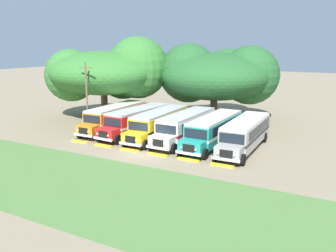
{
  "coord_description": "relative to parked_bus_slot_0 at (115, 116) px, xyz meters",
  "views": [
    {
      "loc": [
        17.14,
        -26.96,
        9.83
      ],
      "look_at": [
        0.0,
        4.65,
        1.6
      ],
      "focal_mm": 38.36,
      "sensor_mm": 36.0,
      "label": 1
    }
  ],
  "objects": [
    {
      "name": "foreground_grass_strip",
      "position": [
        7.87,
        -14.96,
        -1.58
      ],
      "size": [
        80.0,
        11.07,
        0.01
      ],
      "primitive_type": "cube",
      "color": "#4C7538",
      "rests_on": "ground_plane"
    },
    {
      "name": "parked_bus_slot_2",
      "position": [
        6.22,
        -0.52,
        0.0
      ],
      "size": [
        2.9,
        10.87,
        2.82
      ],
      "rotation": [
        0.0,
        0.0,
        -1.55
      ],
      "color": "yellow",
      "rests_on": "ground_plane"
    },
    {
      "name": "curb_wheelstop_4",
      "position": [
        12.48,
        -6.39,
        -1.51
      ],
      "size": [
        2.0,
        0.36,
        0.15
      ],
      "primitive_type": "cube",
      "color": "yellow",
      "rests_on": "ground_plane"
    },
    {
      "name": "secondary_tree",
      "position": [
        -4.89,
        5.46,
        4.57
      ],
      "size": [
        16.13,
        14.69,
        10.84
      ],
      "color": "brown",
      "rests_on": "ground_plane"
    },
    {
      "name": "curb_wheelstop_0",
      "position": [
        0.2,
        -6.39,
        -1.51
      ],
      "size": [
        2.0,
        0.36,
        0.15
      ],
      "primitive_type": "cube",
      "color": "yellow",
      "rests_on": "ground_plane"
    },
    {
      "name": "parked_bus_slot_1",
      "position": [
        3.28,
        -0.24,
        0.0
      ],
      "size": [
        3.3,
        10.93,
        2.82
      ],
      "rotation": [
        0.0,
        0.0,
        -1.64
      ],
      "color": "red",
      "rests_on": "ground_plane"
    },
    {
      "name": "utility_pole",
      "position": [
        -2.13,
        -2.33,
        2.61
      ],
      "size": [
        1.8,
        0.2,
        7.87
      ],
      "color": "brown",
      "rests_on": "ground_plane"
    },
    {
      "name": "broad_shade_tree",
      "position": [
        8.37,
        11.09,
        4.3
      ],
      "size": [
        14.84,
        15.15,
        9.98
      ],
      "color": "brown",
      "rests_on": "ground_plane"
    },
    {
      "name": "parked_bus_slot_5",
      "position": [
        15.69,
        -0.59,
        0.0
      ],
      "size": [
        2.92,
        10.87,
        2.82
      ],
      "rotation": [
        0.0,
        0.0,
        -1.54
      ],
      "color": "#9E9993",
      "rests_on": "ground_plane"
    },
    {
      "name": "curb_wheelstop_2",
      "position": [
        6.34,
        -6.39,
        -1.51
      ],
      "size": [
        2.0,
        0.36,
        0.15
      ],
      "primitive_type": "cube",
      "color": "yellow",
      "rests_on": "ground_plane"
    },
    {
      "name": "parked_bus_slot_4",
      "position": [
        12.5,
        -0.56,
        0.0
      ],
      "size": [
        2.79,
        10.85,
        2.82
      ],
      "rotation": [
        0.0,
        0.0,
        -1.58
      ],
      "color": "teal",
      "rests_on": "ground_plane"
    },
    {
      "name": "ground_plane",
      "position": [
        7.87,
        -6.24,
        -1.58
      ],
      "size": [
        220.0,
        220.0,
        0.0
      ],
      "primitive_type": "plane",
      "color": "#84755B"
    },
    {
      "name": "curb_wheelstop_3",
      "position": [
        9.41,
        -6.39,
        -1.51
      ],
      "size": [
        2.0,
        0.36,
        0.15
      ],
      "primitive_type": "cube",
      "color": "yellow",
      "rests_on": "ground_plane"
    },
    {
      "name": "parked_bus_slot_3",
      "position": [
        9.32,
        -0.35,
        0.0
      ],
      "size": [
        2.76,
        10.85,
        2.82
      ],
      "rotation": [
        0.0,
        0.0,
        -1.58
      ],
      "color": "silver",
      "rests_on": "ground_plane"
    },
    {
      "name": "parked_bus_slot_0",
      "position": [
        0.0,
        0.0,
        0.0
      ],
      "size": [
        2.9,
        10.87,
        2.82
      ],
      "rotation": [
        0.0,
        0.0,
        -1.55
      ],
      "color": "orange",
      "rests_on": "ground_plane"
    },
    {
      "name": "curb_wheelstop_1",
      "position": [
        3.27,
        -6.39,
        -1.51
      ],
      "size": [
        2.0,
        0.36,
        0.15
      ],
      "primitive_type": "cube",
      "color": "yellow",
      "rests_on": "ground_plane"
    },
    {
      "name": "curb_wheelstop_5",
      "position": [
        15.55,
        -6.39,
        -1.51
      ],
      "size": [
        2.0,
        0.36,
        0.15
      ],
      "primitive_type": "cube",
      "color": "yellow",
      "rests_on": "ground_plane"
    }
  ]
}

